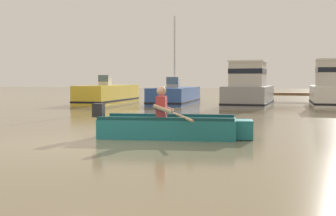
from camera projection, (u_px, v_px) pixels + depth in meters
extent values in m
plane|color=#7A6B4C|center=(89.00, 143.00, 9.32)|extent=(120.00, 120.00, 0.00)
cylinder|color=brown|center=(265.00, 95.00, 26.02)|extent=(0.24, 0.24, 0.89)
cube|color=#1E727A|center=(168.00, 128.00, 10.18)|extent=(3.25, 1.64, 0.44)
cube|color=#1E727A|center=(244.00, 129.00, 9.95)|extent=(0.50, 0.67, 0.42)
cube|color=#103F43|center=(171.00, 116.00, 10.67)|extent=(3.00, 0.62, 0.08)
cube|color=#103F43|center=(165.00, 119.00, 9.66)|extent=(3.00, 0.62, 0.08)
cube|color=teal|center=(164.00, 120.00, 10.19)|extent=(0.46, 1.05, 0.06)
cylinder|color=black|center=(99.00, 125.00, 10.40)|extent=(0.12, 0.12, 0.54)
cube|color=black|center=(99.00, 110.00, 10.38)|extent=(0.29, 0.32, 0.32)
cube|color=#B23333|center=(161.00, 107.00, 10.17)|extent=(0.28, 0.37, 0.52)
sphere|color=tan|center=(161.00, 91.00, 10.15)|extent=(0.22, 0.22, 0.22)
cylinder|color=tan|center=(165.00, 108.00, 10.39)|extent=(0.43, 0.16, 0.23)
cylinder|color=tan|center=(162.00, 109.00, 9.95)|extent=(0.43, 0.16, 0.23)
cylinder|color=tan|center=(182.00, 117.00, 9.97)|extent=(1.00, 1.79, 0.06)
cube|color=gold|center=(108.00, 94.00, 25.24)|extent=(2.08, 6.17, 1.01)
cube|color=black|center=(108.00, 100.00, 25.26)|extent=(2.12, 6.22, 0.10)
cube|color=silver|center=(105.00, 81.00, 24.75)|extent=(0.62, 0.54, 0.44)
cube|color=slate|center=(103.00, 78.00, 24.49)|extent=(0.59, 0.08, 0.36)
cube|color=#2D519E|center=(175.00, 96.00, 24.44)|extent=(2.31, 5.68, 0.90)
cube|color=black|center=(175.00, 101.00, 24.46)|extent=(2.36, 5.72, 0.10)
cube|color=#B2ADA3|center=(173.00, 84.00, 23.99)|extent=(0.70, 0.55, 0.44)
cube|color=slate|center=(172.00, 80.00, 23.73)|extent=(0.66, 0.09, 0.36)
cylinder|color=silver|center=(175.00, 52.00, 24.15)|extent=(0.10, 0.10, 3.90)
cube|color=gray|center=(249.00, 96.00, 22.44)|extent=(2.09, 4.74, 1.00)
cube|color=black|center=(249.00, 102.00, 22.46)|extent=(2.13, 4.78, 0.10)
cube|color=beige|center=(248.00, 74.00, 21.96)|extent=(1.62, 2.00, 1.20)
cube|color=black|center=(248.00, 71.00, 21.95)|extent=(1.65, 2.03, 0.24)
cube|color=white|center=(248.00, 62.00, 21.92)|extent=(1.70, 2.09, 0.08)
cube|color=white|center=(329.00, 96.00, 22.51)|extent=(1.99, 4.53, 1.02)
cube|color=black|center=(329.00, 102.00, 22.53)|extent=(2.03, 4.57, 0.10)
cube|color=beige|center=(331.00, 73.00, 22.05)|extent=(1.46, 1.94, 1.28)
cube|color=black|center=(331.00, 70.00, 22.04)|extent=(1.49, 1.97, 0.24)
cube|color=white|center=(331.00, 60.00, 22.00)|extent=(1.53, 2.04, 0.08)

